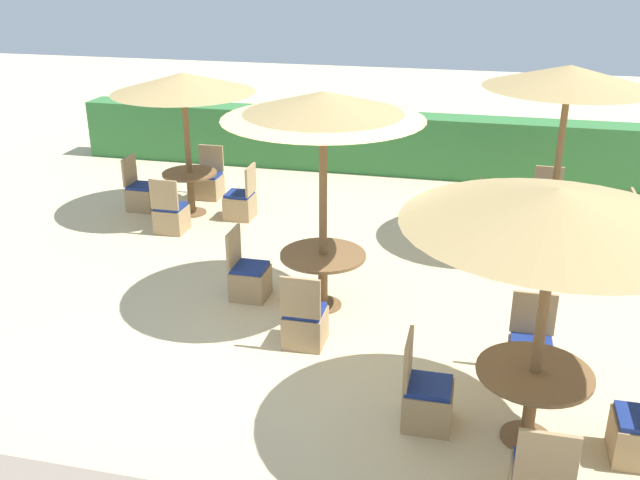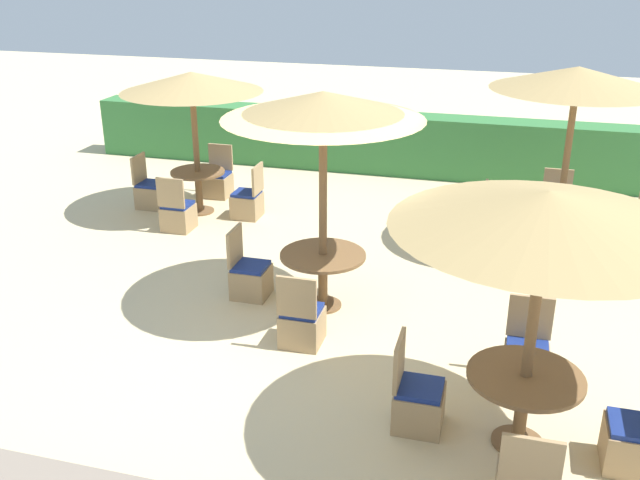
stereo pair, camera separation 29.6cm
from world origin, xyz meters
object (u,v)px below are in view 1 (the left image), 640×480
Objects in this scene: patio_chair_back_right_north at (546,209)px; patio_chair_back_left_west at (142,195)px; patio_chair_back_left_east at (241,203)px; patio_chair_back_right_east at (614,233)px; parasol_back_left at (183,84)px; parasol_center at (323,107)px; parasol_front_right at (557,208)px; patio_chair_back_right_west at (489,223)px; round_table_back_right at (552,210)px; patio_chair_center_south at (305,324)px; round_table_front_right at (533,386)px; patio_chair_front_right_west at (426,400)px; round_table_back_left at (190,183)px; patio_chair_front_right_north at (530,358)px; patio_chair_back_left_north at (209,183)px; parasol_back_right at (569,78)px; patio_chair_back_left_south at (171,216)px; round_table_center at (323,265)px; patio_chair_back_right_south at (556,251)px; patio_chair_center_west at (249,278)px.

patio_chair_back_left_west is at bearing 7.40° from patio_chair_back_right_north.
patio_chair_back_left_east is (1.83, -0.03, 0.00)m from patio_chair_back_left_west.
patio_chair_back_right_east is 7.11m from parasol_back_left.
parasol_center is 1.07× the size of parasol_front_right.
parasol_front_right is at bearing 5.10° from patio_chair_back_right_west.
patio_chair_center_south reaches higher than round_table_back_right.
patio_chair_back_right_east and patio_chair_back_left_west have the same top height.
patio_chair_back_right_north and patio_chair_center_south have the same top height.
patio_chair_back_left_west reaches higher than round_table_front_right.
parasol_center is 3.49m from patio_chair_front_right_west.
patio_chair_front_right_north is at bearing -35.71° from round_table_back_left.
patio_chair_front_right_west is at bearing 178.80° from parasol_front_right.
parasol_front_right is (0.44, -4.98, 2.04)m from patio_chair_back_right_west.
patio_chair_front_right_west is (4.51, -5.83, 0.00)m from patio_chair_back_left_north.
patio_chair_front_right_west is (4.49, -4.95, -0.29)m from round_table_back_left.
patio_chair_front_right_west is (-1.42, -4.96, -2.29)m from parasol_back_right.
parasol_back_left is 2.15m from patio_chair_back_left_south.
round_table_center is at bearing 51.74° from patio_chair_back_right_north.
parasol_front_right is (-1.40, -4.98, 2.04)m from patio_chair_back_right_east.
patio_chair_back_left_north is at bearing 133.88° from patio_chair_back_left_west.
patio_chair_front_right_north is at bearing -35.71° from parasol_back_left.
patio_chair_back_right_east is at bearing 136.67° from patio_chair_back_right_north.
parasol_back_right is 2.53× the size of round_table_center.
patio_chair_back_right_south is 1.00× the size of patio_chair_front_right_west.
patio_chair_back_right_east is 1.00× the size of patio_chair_back_right_west.
round_table_front_right is at bearing 87.67° from patio_chair_front_right_north.
patio_chair_front_right_west is (5.42, -4.96, 0.00)m from patio_chair_back_left_west.
patio_chair_center_south is (0.01, -0.97, -0.31)m from round_table_center.
patio_chair_back_right_west is 5.92m from patio_chair_back_left_west.
patio_chair_center_west is 1.00× the size of patio_chair_back_left_south.
patio_chair_back_left_east and patio_chair_back_left_north have the same top height.
round_table_back_left is at bearing 89.56° from patio_chair_back_left_west.
round_table_front_right is (-0.51, -4.06, 0.32)m from patio_chair_back_right_south.
round_table_back_right is 0.34× the size of parasol_center.
patio_chair_back_right_east is 1.00× the size of patio_chair_back_left_east.
patio_chair_back_left_east is at bearing 132.49° from parasol_front_right.
round_table_back_left is (-2.98, 3.78, 0.29)m from patio_chair_center_south.
patio_chair_back_right_east and patio_chair_front_right_west have the same top height.
patio_chair_back_left_south and patio_chair_front_right_west have the same top height.
patio_chair_center_west is 1.00× the size of patio_chair_front_right_north.
patio_chair_back_left_south is 0.89× the size of round_table_front_right.
patio_chair_center_west is at bearing -54.64° from parasol_back_left.
patio_chair_back_left_west reaches higher than round_table_center.
patio_chair_back_left_east reaches higher than round_table_back_left.
patio_chair_front_right_west is at bearing -105.94° from parasol_back_right.
patio_chair_back_right_north is 5.89m from round_table_front_right.
patio_chair_back_right_east is (0.89, 0.92, 0.00)m from patio_chair_back_right_south.
patio_chair_front_right_west is at bearing -109.84° from patio_chair_back_right_south.
patio_chair_back_left_west is 7.34m from patio_chair_front_right_west.
parasol_center is at bearing 51.74° from patio_chair_back_right_north.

